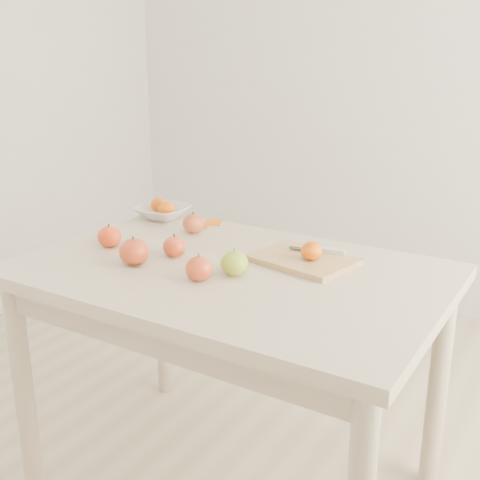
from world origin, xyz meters
The scene contains 15 objects.
table centered at (0.00, 0.00, 0.65)m, with size 1.20×0.80×0.75m.
cutting_board centered at (0.16, 0.15, 0.76)m, with size 0.28×0.21×0.02m, color tan.
board_tangerine centered at (0.19, 0.14, 0.80)m, with size 0.06×0.06×0.05m, color #E15407.
fruit_bowl centered at (-0.50, 0.32, 0.77)m, with size 0.19×0.19×0.05m, color silver.
bowl_tangerine_near centered at (-0.53, 0.33, 0.80)m, with size 0.06×0.06×0.05m, color #E23C08.
bowl_tangerine_far centered at (-0.47, 0.30, 0.79)m, with size 0.06×0.06×0.05m, color #CA5807.
orange_peel_a centered at (-0.30, 0.35, 0.75)m, with size 0.06×0.04×0.00m, color #D35F0E.
orange_peel_b centered at (-0.31, 0.29, 0.75)m, with size 0.04×0.04×0.00m, color #C86B0E.
paring_knife centered at (0.21, 0.22, 0.78)m, with size 0.17×0.05×0.01m.
apple_green centered at (0.04, -0.05, 0.79)m, with size 0.08×0.08×0.07m, color #5E8F14.
apple_red_a centered at (-0.29, 0.22, 0.78)m, with size 0.07×0.07×0.07m, color maroon.
apple_red_e centered at (-0.02, -0.13, 0.78)m, with size 0.08×0.08×0.07m, color maroon.
apple_red_c centered at (-0.25, -0.13, 0.79)m, with size 0.09×0.09×0.08m, color maroon.
apple_red_d centered at (-0.43, -0.04, 0.78)m, with size 0.08×0.08×0.07m, color #9D150A.
apple_red_b centered at (-0.20, -0.01, 0.78)m, with size 0.07×0.07×0.06m, color #A00A04.
Camera 1 is at (0.87, -1.37, 1.35)m, focal length 45.00 mm.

